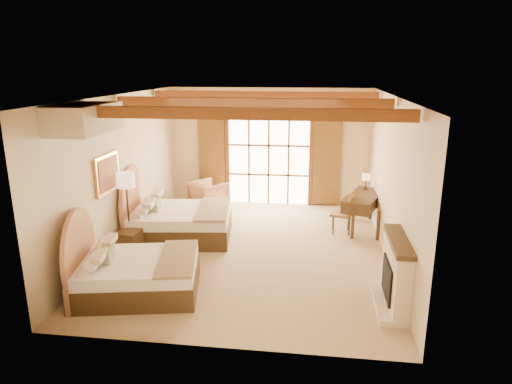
% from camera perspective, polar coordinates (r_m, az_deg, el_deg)
% --- Properties ---
extents(floor, '(7.00, 7.00, 0.00)m').
position_cam_1_polar(floor, '(9.73, -0.56, -7.23)').
color(floor, tan).
rests_on(floor, ground).
extents(wall_back, '(5.50, 0.00, 5.50)m').
position_cam_1_polar(wall_back, '(12.63, 1.63, 5.65)').
color(wall_back, beige).
rests_on(wall_back, ground).
extents(wall_left, '(0.00, 7.00, 7.00)m').
position_cam_1_polar(wall_left, '(9.98, -16.43, 2.37)').
color(wall_left, beige).
rests_on(wall_left, ground).
extents(wall_right, '(0.00, 7.00, 7.00)m').
position_cam_1_polar(wall_right, '(9.27, 16.51, 1.37)').
color(wall_right, beige).
rests_on(wall_right, ground).
extents(ceiling, '(7.00, 7.00, 0.00)m').
position_cam_1_polar(ceiling, '(8.99, -0.61, 11.93)').
color(ceiling, '#BB7337').
rests_on(ceiling, ground).
extents(ceiling_beams, '(5.39, 4.60, 0.18)m').
position_cam_1_polar(ceiling_beams, '(9.00, -0.61, 11.17)').
color(ceiling_beams, brown).
rests_on(ceiling_beams, ceiling).
extents(french_doors, '(3.95, 0.08, 2.60)m').
position_cam_1_polar(french_doors, '(12.64, 1.59, 4.04)').
color(french_doors, white).
rests_on(french_doors, ground).
extents(fireplace, '(0.46, 1.40, 1.16)m').
position_cam_1_polar(fireplace, '(7.73, 16.98, -10.07)').
color(fireplace, beige).
rests_on(fireplace, ground).
extents(painting, '(0.06, 0.95, 0.75)m').
position_cam_1_polar(painting, '(9.27, -18.07, 2.21)').
color(painting, gold).
rests_on(painting, wall_left).
extents(canopy_valance, '(0.70, 1.40, 0.45)m').
position_cam_1_polar(canopy_valance, '(7.84, -20.65, 8.60)').
color(canopy_valance, beige).
rests_on(canopy_valance, ceiling).
extents(bed_near, '(2.27, 1.86, 1.32)m').
position_cam_1_polar(bed_near, '(8.17, -15.55, -9.40)').
color(bed_near, '#43301A').
rests_on(bed_near, floor).
extents(bed_far, '(2.42, 1.94, 1.47)m').
position_cam_1_polar(bed_far, '(10.42, -10.34, -3.31)').
color(bed_far, '#43301A').
rests_on(bed_far, floor).
extents(nightstand, '(0.50, 0.50, 0.54)m').
position_cam_1_polar(nightstand, '(9.69, -15.61, -6.21)').
color(nightstand, '#43301A').
rests_on(nightstand, floor).
extents(floor_lamp, '(0.36, 0.36, 1.69)m').
position_cam_1_polar(floor_lamp, '(9.57, -15.93, 0.84)').
color(floor_lamp, '#332817').
rests_on(floor_lamp, floor).
extents(armchair, '(1.20, 1.21, 0.79)m').
position_cam_1_polar(armchair, '(12.32, -5.96, -0.44)').
color(armchair, tan).
rests_on(armchair, floor).
extents(ottoman, '(0.74, 0.74, 0.44)m').
position_cam_1_polar(ottoman, '(11.58, -4.75, -2.35)').
color(ottoman, tan).
rests_on(ottoman, floor).
extents(desk, '(1.16, 1.68, 0.84)m').
position_cam_1_polar(desk, '(11.12, 13.19, -2.25)').
color(desk, '#43301A').
rests_on(desk, floor).
extents(desk_chair, '(0.58, 0.57, 1.02)m').
position_cam_1_polar(desk_chair, '(10.78, 10.72, -3.41)').
color(desk_chair, olive).
rests_on(desk_chair, floor).
extents(desk_lamp, '(0.19, 0.19, 0.38)m').
position_cam_1_polar(desk_lamp, '(11.44, 13.60, 1.74)').
color(desk_lamp, '#332817').
rests_on(desk_lamp, desk).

